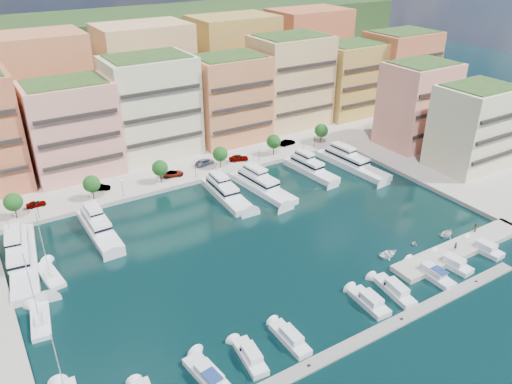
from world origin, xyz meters
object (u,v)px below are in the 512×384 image
yacht_3 (225,192)px  person_0 (456,246)px  cruiser_8 (452,264)px  car_2 (173,174)px  tree_5 (321,131)px  cruiser_2 (250,357)px  lamppost_3 (259,152)px  tree_1 (92,184)px  car_5 (287,142)px  yacht_4 (260,185)px  cruiser_1 (209,376)px  yacht_1 (98,228)px  person_1 (475,228)px  tender_1 (414,243)px  yacht_6 (350,162)px  car_1 (101,187)px  car_0 (36,204)px  sailboat_1 (41,322)px  cruiser_6 (394,291)px  lamppost_2 (195,168)px  car_3 (205,162)px  yacht_0 (22,256)px  tree_4 (274,142)px  car_4 (239,158)px  cruiser_9 (484,249)px  lamppost_4 (315,139)px  tender_2 (447,234)px  tree_3 (220,154)px  tree_0 (13,202)px  tender_0 (389,254)px  tree_2 (160,168)px  sailboat_2 (50,276)px  lamppost_0 (37,206)px  yacht_5 (309,168)px  cruiser_7 (431,274)px  cruiser_5 (369,302)px  cruiser_3 (290,339)px

yacht_3 → person_0: bearing=-59.0°
cruiser_8 → car_2: (-28.72, 59.73, 1.17)m
tree_5 → cruiser_2: tree_5 is taller
lamppost_3 → cruiser_8: (6.47, -55.78, -3.28)m
tree_1 → car_5: tree_1 is taller
yacht_4 → cruiser_1: bearing=-129.1°
yacht_1 → person_1: 75.10m
tree_1 → tender_1: bearing=-45.8°
yacht_6 → car_1: (-59.15, 18.35, 0.48)m
yacht_4 → cruiser_2: yacht_4 is taller
car_2 → car_0: bearing=100.0°
sailboat_1 → cruiser_6: bearing=-24.3°
sailboat_1 → car_2: size_ratio=2.57×
yacht_1 → lamppost_2: bearing=21.6°
lamppost_2 → car_3: size_ratio=0.77×
yacht_0 → tree_4: bearing=13.6°
yacht_6 → sailboat_1: sailboat_1 is taller
car_4 → car_5: bearing=-65.9°
lamppost_2 → yacht_0: 43.70m
cruiser_9 → lamppost_4: bearing=87.5°
yacht_0 → yacht_3: 43.94m
lamppost_2 → lamppost_3: bearing=0.0°
tree_5 → car_0: (-75.62, 3.05, -3.05)m
tender_2 → car_2: car_2 is taller
tree_3 → tree_1: bearing=180.0°
tree_0 → lamppost_3: bearing=-2.3°
lamppost_3 → tender_0: size_ratio=1.05×
tree_0 → car_0: tree_0 is taller
tree_2 → cruiser_6: tree_2 is taller
sailboat_2 → tree_4: bearing=20.5°
tree_5 → car_4: size_ratio=1.13×
yacht_4 → cruiser_9: (22.43, -44.19, -0.54)m
lamppost_0 → car_5: 67.40m
cruiser_2 → lamppost_0: bearing=107.7°
tree_1 → tender_1: size_ratio=4.03×
cruiser_8 → yacht_5: bearing=87.2°
yacht_5 → cruiser_8: size_ratio=2.28×
tender_1 → cruiser_7: bearing=128.7°
cruiser_8 → cruiser_5: bearing=-180.0°
sailboat_1 → car_3: size_ratio=2.43×
lamppost_0 → tender_1: 76.36m
cruiser_3 → sailboat_1: (-30.59, 23.40, -0.23)m
car_3 → tender_0: bearing=-176.6°
yacht_4 → sailboat_1: bearing=-158.6°
tender_2 → car_3: size_ratio=0.67×
tree_1 → yacht_4: (35.16, -13.89, -3.65)m
cruiser_5 → car_1: car_1 is taller
cruiser_7 → tender_2: (13.40, 7.58, -0.19)m
tree_2 → yacht_5: tree_2 is taller
tree_1 → lamppost_0: 12.25m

